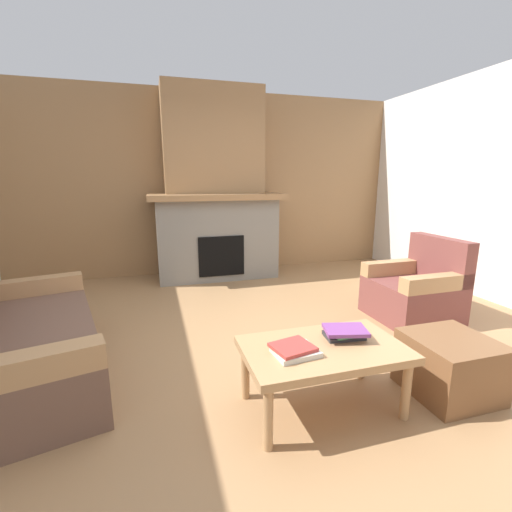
{
  "coord_description": "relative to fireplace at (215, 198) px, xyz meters",
  "views": [
    {
      "loc": [
        -0.89,
        -2.48,
        1.45
      ],
      "look_at": [
        0.03,
        0.65,
        0.72
      ],
      "focal_mm": 24.62,
      "sensor_mm": 36.0,
      "label": 1
    }
  ],
  "objects": [
    {
      "name": "book_stack_center",
      "position": [
        0.26,
        -3.25,
        -0.69
      ],
      "size": [
        0.3,
        0.25,
        0.07
      ],
      "color": "#2D2D33",
      "rests_on": "coffee_table"
    },
    {
      "name": "coffee_table",
      "position": [
        0.08,
        -3.31,
        -0.79
      ],
      "size": [
        1.0,
        0.6,
        0.43
      ],
      "color": "tan",
      "rests_on": "ground"
    },
    {
      "name": "book_stack_near_edge",
      "position": [
        -0.13,
        -3.35,
        -0.71
      ],
      "size": [
        0.28,
        0.25,
        0.05
      ],
      "color": "beige",
      "rests_on": "coffee_table"
    },
    {
      "name": "wall_back_wood_panel",
      "position": [
        0.0,
        0.38,
        0.19
      ],
      "size": [
        6.0,
        0.12,
        2.7
      ],
      "primitive_type": "cube",
      "color": "#997047",
      "rests_on": "ground"
    },
    {
      "name": "ground",
      "position": [
        0.0,
        -2.62,
        -1.16
      ],
      "size": [
        9.0,
        9.0,
        0.0
      ],
      "primitive_type": "plane",
      "color": "#9E754C"
    },
    {
      "name": "ottoman",
      "position": [
        0.99,
        -3.4,
        -0.96
      ],
      "size": [
        0.52,
        0.52,
        0.4
      ],
      "primitive_type": "cube",
      "color": "brown",
      "rests_on": "ground"
    },
    {
      "name": "couch",
      "position": [
        -1.86,
        -2.39,
        -0.88
      ],
      "size": [
        1.24,
        1.95,
        0.85
      ],
      "color": "brown",
      "rests_on": "ground"
    },
    {
      "name": "armchair",
      "position": [
        1.7,
        -2.22,
        -0.87
      ],
      "size": [
        0.77,
        0.77,
        0.85
      ],
      "color": "brown",
      "rests_on": "ground"
    },
    {
      "name": "fireplace",
      "position": [
        0.0,
        0.0,
        0.0
      ],
      "size": [
        1.9,
        0.82,
        2.7
      ],
      "color": "gray",
      "rests_on": "ground"
    }
  ]
}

